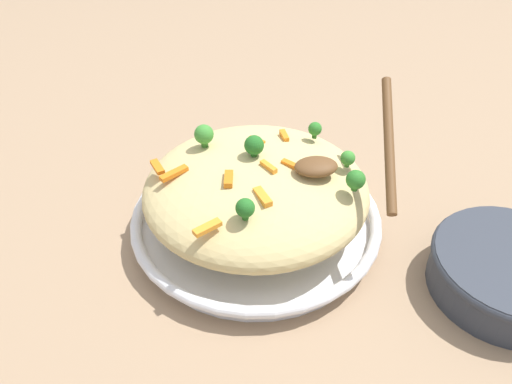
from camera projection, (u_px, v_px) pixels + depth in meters
ground_plane at (256, 230)px, 0.73m from camera, size 2.40×2.40×0.00m
serving_bowl at (256, 220)px, 0.72m from camera, size 0.35×0.35×0.04m
pasta_mound at (256, 189)px, 0.68m from camera, size 0.31×0.30×0.08m
carrot_piece_0 at (157, 167)px, 0.66m from camera, size 0.02×0.03×0.01m
carrot_piece_1 at (269, 167)px, 0.65m from camera, size 0.02×0.03×0.01m
carrot_piece_2 at (256, 141)px, 0.70m from camera, size 0.02×0.02×0.01m
carrot_piece_3 at (284, 136)px, 0.71m from camera, size 0.01×0.03×0.01m
carrot_piece_4 at (229, 179)px, 0.63m from camera, size 0.01×0.03×0.01m
carrot_piece_5 at (207, 228)px, 0.57m from camera, size 0.03×0.03×0.01m
carrot_piece_6 at (262, 197)px, 0.61m from camera, size 0.02×0.04×0.01m
carrot_piece_7 at (174, 174)px, 0.65m from camera, size 0.04×0.03×0.01m
carrot_piece_8 at (293, 166)px, 0.65m from camera, size 0.03×0.03×0.01m
broccoli_floret_0 at (256, 145)px, 0.66m from camera, size 0.03×0.03×0.03m
broccoli_floret_1 at (204, 135)px, 0.69m from camera, size 0.03×0.03×0.03m
broccoli_floret_2 at (245, 208)px, 0.58m from camera, size 0.02×0.02×0.03m
broccoli_floret_3 at (356, 180)px, 0.62m from camera, size 0.02×0.02×0.03m
broccoli_floret_4 at (315, 129)px, 0.71m from camera, size 0.02×0.02×0.02m
broccoli_floret_5 at (348, 158)px, 0.66m from camera, size 0.02×0.02×0.02m
serving_spoon at (345, 157)px, 0.63m from camera, size 0.13×0.17×0.10m
companion_bowl at (509, 270)px, 0.63m from camera, size 0.20×0.20×0.06m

